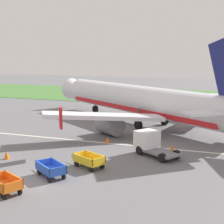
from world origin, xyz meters
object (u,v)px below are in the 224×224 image
object	(u,v)px
service_truck_beside_carts	(151,143)
traffic_cone_mid_apron	(107,140)
baggage_cart_fourth_in_row	(89,160)
traffic_cone_near_plane	(7,155)
baggage_cart_third_in_row	(51,169)
traffic_cone_by_carts	(172,148)
airplane	(144,102)
baggage_cart_second_in_row	(5,184)

from	to	relation	value
service_truck_beside_carts	traffic_cone_mid_apron	size ratio (longest dim) A/B	7.39
baggage_cart_fourth_in_row	traffic_cone_near_plane	world-z (taller)	baggage_cart_fourth_in_row
baggage_cart_third_in_row	traffic_cone_mid_apron	world-z (taller)	baggage_cart_third_in_row
traffic_cone_by_carts	airplane	bearing A→B (deg)	117.18
baggage_cart_third_in_row	traffic_cone_by_carts	world-z (taller)	baggage_cart_third_in_row
baggage_cart_second_in_row	baggage_cart_fourth_in_row	bearing A→B (deg)	63.78
traffic_cone_mid_apron	traffic_cone_near_plane	bearing A→B (deg)	-127.95
airplane	baggage_cart_third_in_row	bearing A→B (deg)	-94.83
airplane	traffic_cone_near_plane	size ratio (longest dim) A/B	48.24
baggage_cart_fourth_in_row	traffic_cone_mid_apron	bearing A→B (deg)	99.81
airplane	traffic_cone_near_plane	distance (m)	19.87
airplane	baggage_cart_second_in_row	world-z (taller)	airplane
baggage_cart_fourth_in_row	traffic_cone_mid_apron	xyz separation A→B (m)	(-1.35, 7.80, -0.28)
baggage_cart_third_in_row	service_truck_beside_carts	distance (m)	9.95
traffic_cone_mid_apron	airplane	bearing A→B (deg)	82.73
baggage_cart_second_in_row	baggage_cart_fourth_in_row	world-z (taller)	same
baggage_cart_second_in_row	traffic_cone_near_plane	world-z (taller)	baggage_cart_second_in_row
traffic_cone_by_carts	baggage_cart_fourth_in_row	bearing A→B (deg)	-127.57
baggage_cart_third_in_row	baggage_cart_second_in_row	bearing A→B (deg)	-110.89
airplane	baggage_cart_third_in_row	size ratio (longest dim) A/B	9.88
traffic_cone_by_carts	baggage_cart_third_in_row	bearing A→B (deg)	-126.11
baggage_cart_second_in_row	traffic_cone_near_plane	xyz separation A→B (m)	(-4.48, 6.18, -0.26)
airplane	traffic_cone_by_carts	xyz separation A→B (m)	(5.52, -10.75, -2.76)
baggage_cart_second_in_row	service_truck_beside_carts	world-z (taller)	service_truck_beside_carts
traffic_cone_near_plane	traffic_cone_mid_apron	xyz separation A→B (m)	(6.33, 8.12, -0.02)
baggage_cart_second_in_row	baggage_cart_fourth_in_row	distance (m)	7.24
baggage_cart_second_in_row	traffic_cone_mid_apron	size ratio (longest dim) A/B	5.53
traffic_cone_by_carts	traffic_cone_near_plane	bearing A→B (deg)	-150.60
airplane	baggage_cart_second_in_row	distance (m)	24.65
airplane	traffic_cone_near_plane	bearing A→B (deg)	-112.75
baggage_cart_second_in_row	traffic_cone_by_carts	xyz separation A→B (m)	(8.65, 13.58, -0.31)
service_truck_beside_carts	traffic_cone_mid_apron	world-z (taller)	service_truck_beside_carts
traffic_cone_near_plane	traffic_cone_by_carts	bearing A→B (deg)	29.40
baggage_cart_second_in_row	traffic_cone_by_carts	size ratio (longest dim) A/B	6.06
baggage_cart_second_in_row	baggage_cart_fourth_in_row	xyz separation A→B (m)	(3.20, 6.49, 0.00)
airplane	baggage_cart_third_in_row	xyz separation A→B (m)	(-1.75, -20.72, -2.45)
baggage_cart_second_in_row	service_truck_beside_carts	distance (m)	13.73
traffic_cone_near_plane	traffic_cone_by_carts	world-z (taller)	traffic_cone_near_plane
traffic_cone_mid_apron	traffic_cone_by_carts	distance (m)	6.84
baggage_cart_third_in_row	baggage_cart_fourth_in_row	world-z (taller)	same
baggage_cart_fourth_in_row	service_truck_beside_carts	bearing A→B (deg)	54.61
airplane	baggage_cart_third_in_row	distance (m)	20.94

